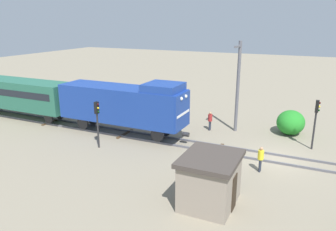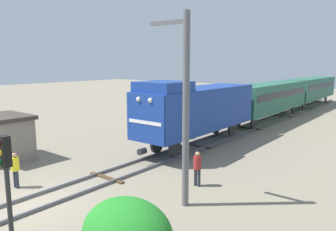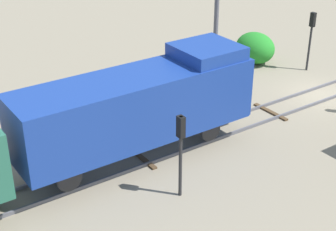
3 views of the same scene
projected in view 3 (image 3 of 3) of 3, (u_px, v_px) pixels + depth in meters
ground_plane at (322, 95)px, 30.17m from camera, size 149.95×149.95×0.00m
railway_track at (322, 94)px, 30.14m from camera, size 2.40×99.97×0.16m
locomotive at (140, 104)px, 22.61m from camera, size 2.90×11.60×4.60m
traffic_signal_near at (312, 30)px, 32.47m from camera, size 0.32×0.34×3.83m
traffic_signal_mid at (181, 141)px, 20.09m from camera, size 0.32×0.34×3.63m
worker_by_signal at (194, 79)px, 29.66m from camera, size 0.38×0.38×1.70m
catenary_mast at (217, 17)px, 29.84m from camera, size 1.94×0.28×7.86m
bush_mid at (255, 48)px, 34.43m from camera, size 2.85×2.33×2.07m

